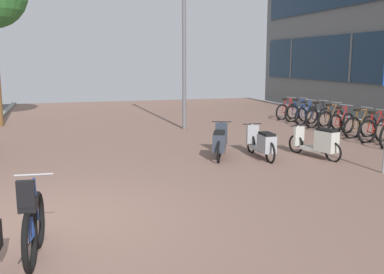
{
  "coord_description": "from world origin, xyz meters",
  "views": [
    {
      "loc": [
        0.12,
        -6.78,
        2.46
      ],
      "look_at": [
        2.41,
        0.89,
        1.06
      ],
      "focal_mm": 41.39,
      "sensor_mm": 36.0,
      "label": 1
    }
  ],
  "objects_px": {
    "bicycle_rack_05": "(341,124)",
    "lamp_post": "(184,27)",
    "bicycle_rack_03": "(375,130)",
    "bicycle_rack_07": "(319,118)",
    "scooter_mid": "(320,142)",
    "bicycle_rack_06": "(331,120)",
    "bicycle_foreground": "(30,227)",
    "bicycle_rack_04": "(361,127)",
    "bicycle_rack_09": "(299,113)",
    "bicycle_rack_10": "(287,111)",
    "scooter_far": "(220,142)",
    "scooter_near": "(263,144)",
    "bicycle_rack_08": "(306,115)"
  },
  "relations": [
    {
      "from": "bicycle_rack_05",
      "to": "lamp_post",
      "type": "xyz_separation_m",
      "value": [
        -4.75,
        2.53,
        3.21
      ]
    },
    {
      "from": "bicycle_rack_03",
      "to": "bicycle_rack_07",
      "type": "bearing_deg",
      "value": 89.8
    },
    {
      "from": "scooter_mid",
      "to": "bicycle_rack_05",
      "type": "bearing_deg",
      "value": 47.7
    },
    {
      "from": "bicycle_rack_06",
      "to": "bicycle_rack_07",
      "type": "relative_size",
      "value": 0.99
    },
    {
      "from": "bicycle_foreground",
      "to": "lamp_post",
      "type": "xyz_separation_m",
      "value": [
        4.66,
        9.57,
        3.16
      ]
    },
    {
      "from": "bicycle_rack_04",
      "to": "bicycle_rack_09",
      "type": "height_order",
      "value": "bicycle_rack_04"
    },
    {
      "from": "bicycle_rack_10",
      "to": "scooter_far",
      "type": "xyz_separation_m",
      "value": [
        -5.28,
        -6.19,
        0.07
      ]
    },
    {
      "from": "scooter_near",
      "to": "scooter_mid",
      "type": "distance_m",
      "value": 1.45
    },
    {
      "from": "bicycle_rack_09",
      "to": "bicycle_rack_04",
      "type": "bearing_deg",
      "value": -90.4
    },
    {
      "from": "bicycle_rack_08",
      "to": "bicycle_rack_10",
      "type": "height_order",
      "value": "bicycle_rack_08"
    },
    {
      "from": "bicycle_foreground",
      "to": "bicycle_rack_10",
      "type": "bearing_deg",
      "value": 48.91
    },
    {
      "from": "bicycle_rack_05",
      "to": "bicycle_rack_06",
      "type": "height_order",
      "value": "bicycle_rack_06"
    },
    {
      "from": "bicycle_rack_04",
      "to": "bicycle_rack_09",
      "type": "bearing_deg",
      "value": 89.6
    },
    {
      "from": "bicycle_foreground",
      "to": "scooter_mid",
      "type": "height_order",
      "value": "bicycle_foreground"
    },
    {
      "from": "bicycle_rack_10",
      "to": "scooter_near",
      "type": "xyz_separation_m",
      "value": [
        -4.27,
        -6.56,
        0.05
      ]
    },
    {
      "from": "scooter_mid",
      "to": "lamp_post",
      "type": "height_order",
      "value": "lamp_post"
    },
    {
      "from": "bicycle_foreground",
      "to": "scooter_mid",
      "type": "relative_size",
      "value": 0.86
    },
    {
      "from": "bicycle_rack_10",
      "to": "bicycle_foreground",
      "type": "bearing_deg",
      "value": -131.09
    },
    {
      "from": "bicycle_rack_08",
      "to": "scooter_far",
      "type": "xyz_separation_m",
      "value": [
        -5.25,
        -4.63,
        0.06
      ]
    },
    {
      "from": "bicycle_foreground",
      "to": "scooter_far",
      "type": "distance_m",
      "value": 6.35
    },
    {
      "from": "bicycle_rack_03",
      "to": "scooter_near",
      "type": "distance_m",
      "value": 4.42
    },
    {
      "from": "bicycle_rack_04",
      "to": "bicycle_rack_08",
      "type": "xyz_separation_m",
      "value": [
        -0.09,
        3.11,
        -0.01
      ]
    },
    {
      "from": "bicycle_rack_04",
      "to": "bicycle_rack_10",
      "type": "relative_size",
      "value": 1.1
    },
    {
      "from": "scooter_mid",
      "to": "bicycle_rack_06",
      "type": "bearing_deg",
      "value": 52.75
    },
    {
      "from": "lamp_post",
      "to": "bicycle_rack_04",
      "type": "bearing_deg",
      "value": -33.95
    },
    {
      "from": "scooter_mid",
      "to": "bicycle_rack_07",
      "type": "bearing_deg",
      "value": 57.89
    },
    {
      "from": "bicycle_rack_10",
      "to": "lamp_post",
      "type": "bearing_deg",
      "value": -164.47
    },
    {
      "from": "bicycle_rack_04",
      "to": "bicycle_rack_08",
      "type": "height_order",
      "value": "bicycle_rack_04"
    },
    {
      "from": "bicycle_rack_06",
      "to": "bicycle_rack_07",
      "type": "distance_m",
      "value": 0.78
    },
    {
      "from": "bicycle_foreground",
      "to": "bicycle_rack_05",
      "type": "distance_m",
      "value": 11.75
    },
    {
      "from": "bicycle_rack_09",
      "to": "lamp_post",
      "type": "height_order",
      "value": "lamp_post"
    },
    {
      "from": "bicycle_rack_08",
      "to": "bicycle_rack_09",
      "type": "height_order",
      "value": "bicycle_rack_09"
    },
    {
      "from": "bicycle_rack_05",
      "to": "scooter_mid",
      "type": "relative_size",
      "value": 0.8
    },
    {
      "from": "bicycle_rack_07",
      "to": "bicycle_rack_10",
      "type": "height_order",
      "value": "bicycle_rack_07"
    },
    {
      "from": "bicycle_rack_03",
      "to": "bicycle_rack_05",
      "type": "relative_size",
      "value": 1.02
    },
    {
      "from": "scooter_far",
      "to": "lamp_post",
      "type": "height_order",
      "value": "lamp_post"
    },
    {
      "from": "bicycle_rack_09",
      "to": "scooter_mid",
      "type": "xyz_separation_m",
      "value": [
        -2.97,
        -6.16,
        0.07
      ]
    },
    {
      "from": "bicycle_rack_08",
      "to": "bicycle_rack_09",
      "type": "relative_size",
      "value": 0.94
    },
    {
      "from": "bicycle_rack_04",
      "to": "bicycle_rack_06",
      "type": "xyz_separation_m",
      "value": [
        -0.03,
        1.55,
        0.01
      ]
    },
    {
      "from": "bicycle_rack_05",
      "to": "lamp_post",
      "type": "bearing_deg",
      "value": 151.93
    },
    {
      "from": "bicycle_rack_06",
      "to": "scooter_mid",
      "type": "relative_size",
      "value": 0.8
    },
    {
      "from": "bicycle_rack_07",
      "to": "scooter_far",
      "type": "distance_m",
      "value": 6.54
    },
    {
      "from": "bicycle_rack_09",
      "to": "bicycle_rack_10",
      "type": "xyz_separation_m",
      "value": [
        -0.09,
        0.78,
        -0.01
      ]
    },
    {
      "from": "bicycle_rack_06",
      "to": "bicycle_rack_07",
      "type": "height_order",
      "value": "bicycle_rack_07"
    },
    {
      "from": "bicycle_rack_08",
      "to": "lamp_post",
      "type": "bearing_deg",
      "value": 177.58
    },
    {
      "from": "scooter_near",
      "to": "scooter_mid",
      "type": "xyz_separation_m",
      "value": [
        1.4,
        -0.37,
        0.03
      ]
    },
    {
      "from": "bicycle_rack_07",
      "to": "bicycle_rack_09",
      "type": "distance_m",
      "value": 1.56
    },
    {
      "from": "bicycle_rack_06",
      "to": "bicycle_rack_10",
      "type": "bearing_deg",
      "value": 90.59
    },
    {
      "from": "bicycle_rack_05",
      "to": "lamp_post",
      "type": "height_order",
      "value": "lamp_post"
    },
    {
      "from": "bicycle_foreground",
      "to": "scooter_far",
      "type": "height_order",
      "value": "bicycle_foreground"
    }
  ]
}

